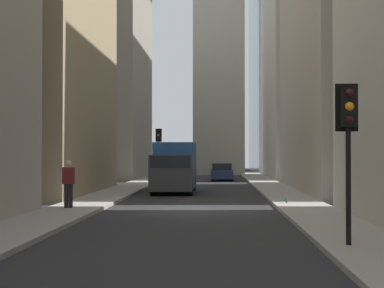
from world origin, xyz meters
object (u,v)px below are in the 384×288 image
at_px(sedan_navy, 222,172).
at_px(discarded_bottle, 286,200).
at_px(pedestrian, 69,182).
at_px(delivery_truck, 174,167).
at_px(traffic_light_foreground, 348,126).
at_px(traffic_light_midblock, 158,142).

relative_size(sedan_navy, discarded_bottle, 15.93).
xyz_separation_m(pedestrian, discarded_bottle, (2.59, -8.57, -0.88)).
bearing_deg(delivery_truck, sedan_navy, -10.19).
xyz_separation_m(traffic_light_foreground, pedestrian, (8.88, 8.66, -1.71)).
bearing_deg(pedestrian, delivery_truck, -15.95).
bearing_deg(delivery_truck, pedestrian, 164.05).
bearing_deg(traffic_light_foreground, traffic_light_midblock, 12.41).
distance_m(traffic_light_midblock, pedestrian, 27.18).
xyz_separation_m(sedan_navy, traffic_light_midblock, (0.20, 5.29, 2.55)).
bearing_deg(pedestrian, traffic_light_midblock, -1.57).
height_order(delivery_truck, pedestrian, delivery_truck).
relative_size(delivery_truck, traffic_light_midblock, 1.55).
bearing_deg(discarded_bottle, traffic_light_foreground, -179.57).
relative_size(traffic_light_midblock, discarded_bottle, 15.47).
bearing_deg(traffic_light_midblock, sedan_navy, -92.14).
distance_m(delivery_truck, pedestrian, 11.77).
bearing_deg(delivery_truck, traffic_light_foreground, -164.97).
bearing_deg(discarded_bottle, delivery_truck, 31.47).
relative_size(sedan_navy, traffic_light_midblock, 1.03).
height_order(sedan_navy, traffic_light_foreground, traffic_light_foreground).
height_order(sedan_navy, discarded_bottle, sedan_navy).
bearing_deg(delivery_truck, discarded_bottle, -148.53).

